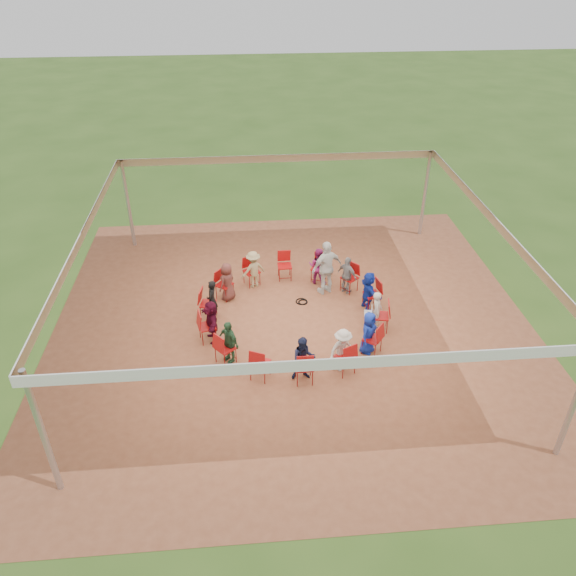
{
  "coord_description": "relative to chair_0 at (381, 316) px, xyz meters",
  "views": [
    {
      "loc": [
        -1.21,
        -12.44,
        9.14
      ],
      "look_at": [
        -0.11,
        0.3,
        0.97
      ],
      "focal_mm": 35.0,
      "sensor_mm": 36.0,
      "label": 1
    }
  ],
  "objects": [
    {
      "name": "tent",
      "position": [
        -2.31,
        0.49,
        1.92
      ],
      "size": [
        10.33,
        10.33,
        3.0
      ],
      "color": "#B2B2B7",
      "rests_on": "ground"
    },
    {
      "name": "person_seated_3",
      "position": [
        -1.37,
        2.52,
        0.14
      ],
      "size": [
        0.66,
        0.54,
        1.17
      ],
      "primitive_type": "imported",
      "rotation": [
        0.0,
        0.0,
        2.71
      ],
      "color": "#8A1C5B",
      "rests_on": "ground"
    },
    {
      "name": "chair_8",
      "position": [
        -4.6,
        -0.08,
        0.0
      ],
      "size": [
        0.53,
        0.51,
        0.9
      ],
      "primitive_type": null,
      "rotation": [
        0.0,
        0.0,
        -1.33
      ],
      "color": "#A30E0E",
      "rests_on": "ground"
    },
    {
      "name": "cable_coil",
      "position": [
        -1.95,
        1.49,
        -0.43
      ],
      "size": [
        0.35,
        0.35,
        0.03
      ],
      "rotation": [
        0.0,
        0.0,
        0.01
      ],
      "color": "black",
      "rests_on": "ground"
    },
    {
      "name": "person_seated_8",
      "position": [
        -4.04,
        -0.94,
        0.14
      ],
      "size": [
        0.71,
        0.76,
        1.17
      ],
      "primitive_type": "imported",
      "rotation": [
        0.0,
        0.0,
        -0.88
      ],
      "color": "#295333",
      "rests_on": "ground"
    },
    {
      "name": "chair_11",
      "position": [
        -2.27,
        -1.88,
        0.0
      ],
      "size": [
        0.43,
        0.45,
        0.9
      ],
      "primitive_type": null,
      "rotation": [
        0.0,
        0.0,
        0.02
      ],
      "color": "#A30E0E",
      "rests_on": "ground"
    },
    {
      "name": "laptop",
      "position": [
        -0.28,
        0.06,
        0.11
      ],
      "size": [
        0.31,
        0.36,
        0.22
      ],
      "rotation": [
        0.0,
        0.0,
        1.36
      ],
      "color": "#B7B7BC",
      "rests_on": "ground"
    },
    {
      "name": "dirt_patch",
      "position": [
        -2.31,
        0.49,
        -0.44
      ],
      "size": [
        13.0,
        13.0,
        0.0
      ],
      "primitive_type": "plane",
      "color": "brown",
      "rests_on": "ground"
    },
    {
      "name": "person_seated_2",
      "position": [
        -0.58,
        1.91,
        0.14
      ],
      "size": [
        0.71,
        0.76,
        1.17
      ],
      "primitive_type": "imported",
      "rotation": [
        0.0,
        0.0,
        2.26
      ],
      "color": "gray",
      "rests_on": "ground"
    },
    {
      "name": "person_seated_1",
      "position": [
        -0.13,
        1.02,
        0.14
      ],
      "size": [
        0.66,
        1.16,
        1.17
      ],
      "primitive_type": "imported",
      "rotation": [
        0.0,
        0.0,
        1.81
      ],
      "color": "#12299B",
      "rests_on": "ground"
    },
    {
      "name": "ground",
      "position": [
        -2.31,
        0.49,
        -0.45
      ],
      "size": [
        80.0,
        80.0,
        0.0
      ],
      "primitive_type": "plane",
      "color": "#305119",
      "rests_on": "ground"
    },
    {
      "name": "chair_0",
      "position": [
        0.0,
        0.0,
        0.0
      ],
      "size": [
        0.52,
        0.5,
        0.9
      ],
      "primitive_type": null,
      "rotation": [
        0.0,
        0.0,
        1.36
      ],
      "color": "#A30E0E",
      "rests_on": "ground"
    },
    {
      "name": "chair_2",
      "position": [
        -0.49,
        1.99,
        0.0
      ],
      "size": [
        0.61,
        0.6,
        0.9
      ],
      "primitive_type": null,
      "rotation": [
        0.0,
        0.0,
        2.26
      ],
      "color": "#A30E0E",
      "rests_on": "ground"
    },
    {
      "name": "chair_4",
      "position": [
        -2.35,
        2.85,
        0.0
      ],
      "size": [
        0.43,
        0.45,
        0.9
      ],
      "primitive_type": null,
      "rotation": [
        0.0,
        0.0,
        -3.12
      ],
      "color": "#A30E0E",
      "rests_on": "ground"
    },
    {
      "name": "person_seated_0",
      "position": [
        -0.12,
        0.02,
        0.14
      ],
      "size": [
        0.36,
        0.48,
        1.17
      ],
      "primitive_type": "imported",
      "rotation": [
        0.0,
        0.0,
        1.36
      ],
      "color": "beige",
      "rests_on": "ground"
    },
    {
      "name": "standing_person",
      "position": [
        -1.19,
        1.97,
        0.4
      ],
      "size": [
        1.11,
        0.88,
        1.68
      ],
      "primitive_type": "imported",
      "rotation": [
        0.0,
        0.0,
        3.59
      ],
      "color": "silver",
      "rests_on": "ground"
    },
    {
      "name": "chair_13",
      "position": [
        -0.44,
        -0.95,
        0.0
      ],
      "size": [
        0.6,
        0.6,
        0.9
      ],
      "primitive_type": null,
      "rotation": [
        0.0,
        0.0,
        0.91
      ],
      "color": "#A30E0E",
      "rests_on": "ground"
    },
    {
      "name": "chair_6",
      "position": [
        -4.18,
        1.93,
        0.0
      ],
      "size": [
        0.6,
        0.6,
        0.9
      ],
      "primitive_type": null,
      "rotation": [
        0.0,
        0.0,
        -2.23
      ],
      "color": "#A30E0E",
      "rests_on": "ground"
    },
    {
      "name": "person_seated_6",
      "position": [
        -4.5,
        0.95,
        0.14
      ],
      "size": [
        0.36,
        0.48,
        1.17
      ],
      "primitive_type": "imported",
      "rotation": [
        0.0,
        0.0,
        -1.78
      ],
      "color": "black",
      "rests_on": "ground"
    },
    {
      "name": "person_seated_5",
      "position": [
        -4.09,
        1.85,
        0.14
      ],
      "size": [
        0.6,
        0.65,
        1.17
      ],
      "primitive_type": "imported",
      "rotation": [
        0.0,
        0.0,
        -2.23
      ],
      "color": "#552924",
      "rests_on": "ground"
    },
    {
      "name": "chair_3",
      "position": [
        -1.32,
        2.63,
        0.0
      ],
      "size": [
        0.57,
        0.58,
        0.9
      ],
      "primitive_type": null,
      "rotation": [
        0.0,
        0.0,
        2.71
      ],
      "color": "#A30E0E",
      "rests_on": "ground"
    },
    {
      "name": "person_seated_9",
      "position": [
        -2.27,
        -1.76,
        0.14
      ],
      "size": [
        0.58,
        0.34,
        1.17
      ],
      "primitive_type": "imported",
      "rotation": [
        0.0,
        0.0,
        0.02
      ],
      "color": "#171D39",
      "rests_on": "ground"
    },
    {
      "name": "chair_9",
      "position": [
        -4.13,
        -1.02,
        0.0
      ],
      "size": [
        0.61,
        0.6,
        0.9
      ],
      "primitive_type": null,
      "rotation": [
        0.0,
        0.0,
        -0.88
      ],
      "color": "#A30E0E",
      "rests_on": "ground"
    },
    {
      "name": "chair_5",
      "position": [
        -3.37,
        2.6,
        0.0
      ],
      "size": [
        0.57,
        0.58,
        0.9
      ],
      "primitive_type": null,
      "rotation": [
        0.0,
        0.0,
        -2.68
      ],
      "color": "#A30E0E",
      "rests_on": "ground"
    },
    {
      "name": "chair_10",
      "position": [
        -3.3,
        -1.66,
        0.0
      ],
      "size": [
        0.57,
        0.58,
        0.9
      ],
      "primitive_type": null,
      "rotation": [
        0.0,
        0.0,
        -0.43
      ],
      "color": "#A30E0E",
      "rests_on": "ground"
    },
    {
      "name": "chair_1",
      "position": [
        -0.02,
        1.05,
        0.0
      ],
      "size": [
        0.53,
        0.51,
        0.9
      ],
      "primitive_type": null,
      "rotation": [
        0.0,
        0.0,
        1.81
      ],
      "color": "#A30E0E",
      "rests_on": "ground"
    },
    {
      "name": "chair_12",
      "position": [
        -1.25,
        -1.62,
        0.0
      ],
      "size": [
        0.57,
        0.58,
        0.9
      ],
      "primitive_type": null,
      "rotation": [
        0.0,
        0.0,
        0.47
      ],
      "color": "#A30E0E",
      "rests_on": "ground"
    },
    {
      "name": "person_seated_7",
      "position": [
        -4.49,
        -0.05,
        0.14
      ],
      "size": [
        0.66,
        1.16,
        1.17
      ],
      "primitive_type": "imported",
      "rotation": [
        0.0,
        0.0,
        -1.33
      ],
      "color": "#3F0719",
      "rests_on": "ground"
    },
    {
      "name": "person_seated_10",
      "position": [
        -1.3,
        -1.52,
        0.14
      ],
      "size": [
        0.85,
        0.68,
        1.17
      ],
      "primitive_type": "imported",
      "rotation": [
        0.0,
        0.0,
        0.47
      ],
      "color": "beige",
      "rests_on": "ground"
    },
    {
      "name": "person_seated_4",
      "position": [
        -3.32,
        2.49,
        0.14
      ],
      "size": [
        0.85,
        0.68,
        1.17
      ],
      "primitive_type": "imported",
      "rotation": [
        0.0,
        0.0,
        -2.68
      ],
      "color": "#9A885B",
      "rests_on": "ground"
    },
    {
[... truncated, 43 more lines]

